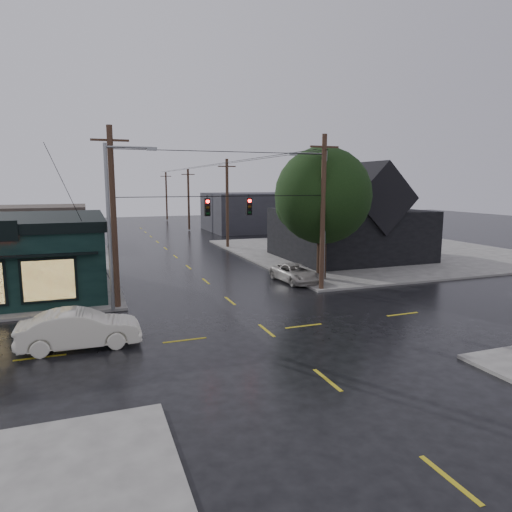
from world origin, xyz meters
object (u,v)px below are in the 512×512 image
object	(u,v)px
sedan_cream	(80,329)
utility_pole_nw	(118,309)
corner_tree	(323,196)
utility_pole_ne	(321,290)
suv_silver	(295,273)

from	to	relation	value
sedan_cream	utility_pole_nw	bearing A→B (deg)	-17.38
corner_tree	sedan_cream	world-z (taller)	corner_tree
utility_pole_ne	corner_tree	bearing A→B (deg)	61.84
corner_tree	suv_silver	world-z (taller)	corner_tree
utility_pole_ne	suv_silver	world-z (taller)	utility_pole_ne
utility_pole_ne	suv_silver	size ratio (longest dim) A/B	2.18
corner_tree	utility_pole_ne	distance (m)	7.01
utility_pole_nw	suv_silver	xyz separation A→B (m)	(12.50, 3.00, 0.65)
corner_tree	suv_silver	xyz separation A→B (m)	(-2.07, 0.06, -5.52)
utility_pole_ne	suv_silver	bearing A→B (deg)	99.47
sedan_cream	suv_silver	size ratio (longest dim) A/B	1.09
utility_pole_nw	utility_pole_ne	world-z (taller)	same
corner_tree	utility_pole_ne	bearing A→B (deg)	-118.16
utility_pole_nw	utility_pole_ne	distance (m)	13.00
utility_pole_ne	suv_silver	xyz separation A→B (m)	(-0.50, 3.00, 0.65)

